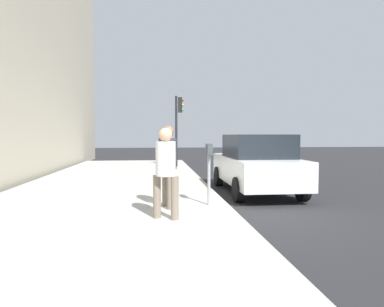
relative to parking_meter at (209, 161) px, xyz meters
The scene contains 7 objects.
ground_plane 1.27m from the parking_meter, 111.26° to the right, with size 80.00×80.00×0.00m, color #232326.
sidewalk_slab 2.77m from the parking_meter, 94.05° to the left, with size 28.00×6.00×0.15m, color #A8A59E.
parking_meter is the anchor object (origin of this frame).
pedestrian_at_meter 0.96m from the parking_meter, 99.98° to the left, with size 0.53×0.39×1.80m.
pedestrian_bystander 1.55m from the parking_meter, 138.62° to the left, with size 0.38×0.48×1.74m.
parked_sedan_near 2.94m from the parking_meter, 38.21° to the right, with size 4.41×1.99×1.77m.
traffic_signal 9.56m from the parking_meter, ahead, with size 0.24×0.44×3.60m.
Camera 1 is at (-7.23, 1.66, 1.74)m, focal length 30.85 mm.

